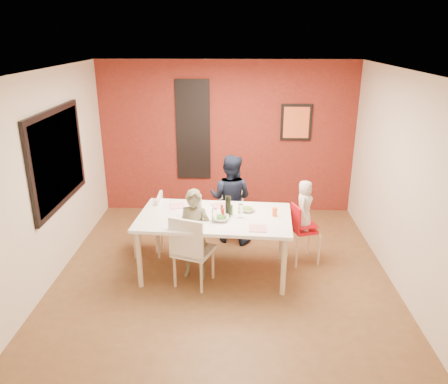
{
  "coord_description": "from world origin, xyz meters",
  "views": [
    {
      "loc": [
        0.16,
        -5.35,
        3.12
      ],
      "look_at": [
        0.0,
        0.3,
        1.05
      ],
      "focal_mm": 35.0,
      "sensor_mm": 36.0,
      "label": 1
    }
  ],
  "objects_px": {
    "dining_table": "(215,221)",
    "child_far": "(231,199)",
    "chair_near": "(191,248)",
    "child_near": "(195,235)",
    "high_chair": "(302,228)",
    "wine_bottle": "(228,206)",
    "chair_far": "(231,207)",
    "chair_left": "(153,221)",
    "paper_towel_roll": "(197,206)",
    "toddler": "(304,205)"
  },
  "relations": [
    {
      "from": "toddler",
      "to": "chair_far",
      "type": "bearing_deg",
      "value": 68.51
    },
    {
      "from": "chair_near",
      "to": "child_near",
      "type": "bearing_deg",
      "value": -77.24
    },
    {
      "from": "toddler",
      "to": "wine_bottle",
      "type": "distance_m",
      "value": 1.12
    },
    {
      "from": "dining_table",
      "to": "high_chair",
      "type": "bearing_deg",
      "value": 15.39
    },
    {
      "from": "chair_near",
      "to": "wine_bottle",
      "type": "xyz_separation_m",
      "value": [
        0.47,
        0.36,
        0.43
      ]
    },
    {
      "from": "dining_table",
      "to": "chair_far",
      "type": "relative_size",
      "value": 2.48
    },
    {
      "from": "chair_near",
      "to": "toddler",
      "type": "xyz_separation_m",
      "value": [
        1.52,
        0.72,
        0.32
      ]
    },
    {
      "from": "chair_left",
      "to": "dining_table",
      "type": "bearing_deg",
      "value": 58.98
    },
    {
      "from": "high_chair",
      "to": "chair_far",
      "type": "bearing_deg",
      "value": 32.1
    },
    {
      "from": "chair_far",
      "to": "chair_left",
      "type": "distance_m",
      "value": 1.34
    },
    {
      "from": "child_far",
      "to": "toddler",
      "type": "height_order",
      "value": "child_far"
    },
    {
      "from": "high_chair",
      "to": "paper_towel_roll",
      "type": "relative_size",
      "value": 2.91
    },
    {
      "from": "child_near",
      "to": "toddler",
      "type": "xyz_separation_m",
      "value": [
        1.49,
        0.47,
        0.25
      ]
    },
    {
      "from": "chair_near",
      "to": "chair_left",
      "type": "xyz_separation_m",
      "value": [
        -0.65,
        0.9,
        -0.04
      ]
    },
    {
      "from": "chair_far",
      "to": "wine_bottle",
      "type": "height_order",
      "value": "wine_bottle"
    },
    {
      "from": "child_far",
      "to": "wine_bottle",
      "type": "xyz_separation_m",
      "value": [
        -0.02,
        -1.01,
        0.28
      ]
    },
    {
      "from": "dining_table",
      "to": "child_far",
      "type": "bearing_deg",
      "value": 78.74
    },
    {
      "from": "child_near",
      "to": "chair_far",
      "type": "bearing_deg",
      "value": 83.47
    },
    {
      "from": "chair_far",
      "to": "child_far",
      "type": "bearing_deg",
      "value": -87.02
    },
    {
      "from": "chair_near",
      "to": "high_chair",
      "type": "distance_m",
      "value": 1.66
    },
    {
      "from": "wine_bottle",
      "to": "high_chair",
      "type": "bearing_deg",
      "value": 18.46
    },
    {
      "from": "chair_near",
      "to": "child_near",
      "type": "xyz_separation_m",
      "value": [
        0.03,
        0.24,
        0.07
      ]
    },
    {
      "from": "dining_table",
      "to": "child_near",
      "type": "bearing_deg",
      "value": -153.52
    },
    {
      "from": "child_far",
      "to": "dining_table",
      "type": "bearing_deg",
      "value": 97.06
    },
    {
      "from": "child_far",
      "to": "wine_bottle",
      "type": "bearing_deg",
      "value": 107.21
    },
    {
      "from": "child_far",
      "to": "paper_towel_roll",
      "type": "distance_m",
      "value": 1.15
    },
    {
      "from": "dining_table",
      "to": "wine_bottle",
      "type": "distance_m",
      "value": 0.28
    },
    {
      "from": "chair_near",
      "to": "paper_towel_roll",
      "type": "relative_size",
      "value": 3.31
    },
    {
      "from": "chair_far",
      "to": "high_chair",
      "type": "bearing_deg",
      "value": -37.21
    },
    {
      "from": "chair_far",
      "to": "child_near",
      "type": "bearing_deg",
      "value": -104.4
    },
    {
      "from": "chair_near",
      "to": "wine_bottle",
      "type": "bearing_deg",
      "value": -122.53
    },
    {
      "from": "chair_near",
      "to": "child_near",
      "type": "distance_m",
      "value": 0.25
    },
    {
      "from": "dining_table",
      "to": "high_chair",
      "type": "distance_m",
      "value": 1.28
    },
    {
      "from": "dining_table",
      "to": "chair_far",
      "type": "distance_m",
      "value": 1.28
    },
    {
      "from": "dining_table",
      "to": "child_far",
      "type": "relative_size",
      "value": 1.48
    },
    {
      "from": "dining_table",
      "to": "child_far",
      "type": "height_order",
      "value": "child_far"
    },
    {
      "from": "dining_table",
      "to": "child_near",
      "type": "relative_size",
      "value": 1.68
    },
    {
      "from": "dining_table",
      "to": "toddler",
      "type": "relative_size",
      "value": 2.93
    },
    {
      "from": "dining_table",
      "to": "high_chair",
      "type": "relative_size",
      "value": 2.4
    },
    {
      "from": "child_far",
      "to": "toddler",
      "type": "distance_m",
      "value": 1.23
    },
    {
      "from": "chair_left",
      "to": "child_near",
      "type": "relative_size",
      "value": 0.74
    },
    {
      "from": "chair_far",
      "to": "high_chair",
      "type": "distance_m",
      "value": 1.35
    },
    {
      "from": "toddler",
      "to": "child_near",
      "type": "bearing_deg",
      "value": 126.84
    },
    {
      "from": "toddler",
      "to": "wine_bottle",
      "type": "relative_size",
      "value": 2.52
    },
    {
      "from": "chair_near",
      "to": "toddler",
      "type": "height_order",
      "value": "toddler"
    },
    {
      "from": "high_chair",
      "to": "child_far",
      "type": "xyz_separation_m",
      "value": [
        -1.02,
        0.66,
        0.18
      ]
    },
    {
      "from": "chair_left",
      "to": "toddler",
      "type": "height_order",
      "value": "toddler"
    },
    {
      "from": "chair_near",
      "to": "paper_towel_roll",
      "type": "xyz_separation_m",
      "value": [
        0.06,
        0.34,
        0.43
      ]
    },
    {
      "from": "dining_table",
      "to": "paper_towel_roll",
      "type": "xyz_separation_m",
      "value": [
        -0.23,
        -0.04,
        0.22
      ]
    },
    {
      "from": "dining_table",
      "to": "child_near",
      "type": "distance_m",
      "value": 0.32
    }
  ]
}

